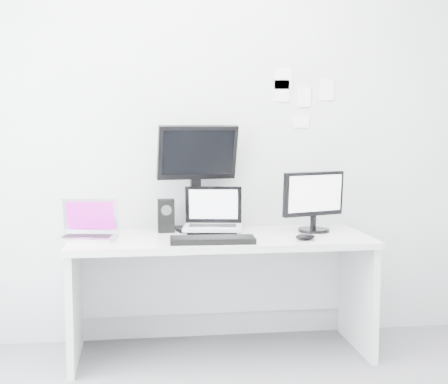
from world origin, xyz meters
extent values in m
plane|color=silver|center=(0.00, 1.60, 1.35)|extent=(3.60, 0.00, 3.60)
cube|color=silver|center=(0.00, 1.25, 0.36)|extent=(1.80, 0.70, 0.73)
cube|color=#B1B1B5|center=(-0.79, 1.23, 0.85)|extent=(0.37, 0.31, 0.25)
cube|color=black|center=(-0.32, 1.45, 0.83)|extent=(0.13, 0.13, 0.21)
cube|color=silver|center=(-0.04, 1.34, 0.88)|extent=(0.40, 0.33, 0.30)
cube|color=black|center=(-0.12, 1.49, 1.07)|extent=(0.53, 0.26, 0.69)
cube|color=black|center=(0.61, 1.34, 0.93)|extent=(0.47, 0.32, 0.39)
cube|color=black|center=(-0.07, 1.04, 0.75)|extent=(0.49, 0.19, 0.03)
ellipsoid|color=black|center=(0.47, 1.05, 0.75)|extent=(0.13, 0.10, 0.04)
cube|color=white|center=(0.45, 1.59, 1.62)|extent=(0.10, 0.00, 0.14)
cube|color=white|center=(0.60, 1.59, 1.58)|extent=(0.09, 0.00, 0.13)
cube|color=white|center=(0.75, 1.59, 1.63)|extent=(0.10, 0.00, 0.14)
cube|color=white|center=(0.58, 1.59, 1.42)|extent=(0.11, 0.00, 0.08)
cube|color=white|center=(0.46, 1.59, 1.70)|extent=(0.11, 0.00, 0.14)
camera|label=1|loc=(-0.50, -2.57, 1.40)|focal=51.91mm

